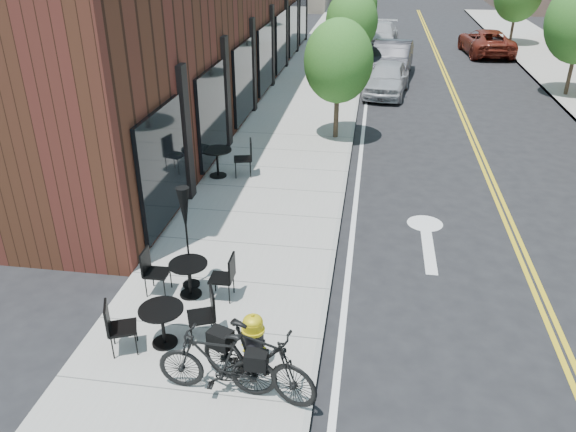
{
  "coord_description": "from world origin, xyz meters",
  "views": [
    {
      "loc": [
        0.55,
        -8.99,
        6.26
      ],
      "look_at": [
        -1.02,
        1.24,
        1.0
      ],
      "focal_mm": 35.0,
      "sensor_mm": 36.0,
      "label": 1
    }
  ],
  "objects_px": {
    "bicycle_right": "(258,360)",
    "bistro_set_c": "(217,159)",
    "bistro_set_a": "(162,321)",
    "bistro_set_b": "(189,274)",
    "parked_car_b": "(391,60)",
    "fire_hydrant": "(253,341)",
    "parked_car_far": "(486,42)",
    "bicycle_left": "(217,362)",
    "patio_umbrella": "(185,217)",
    "parked_car_c": "(381,34)",
    "parked_car_a": "(387,78)"
  },
  "relations": [
    {
      "from": "fire_hydrant",
      "to": "parked_car_c",
      "type": "bearing_deg",
      "value": 88.94
    },
    {
      "from": "parked_car_a",
      "to": "parked_car_c",
      "type": "bearing_deg",
      "value": 98.86
    },
    {
      "from": "bistro_set_a",
      "to": "bistro_set_b",
      "type": "height_order",
      "value": "bistro_set_a"
    },
    {
      "from": "bicycle_right",
      "to": "parked_car_a",
      "type": "height_order",
      "value": "parked_car_a"
    },
    {
      "from": "bicycle_right",
      "to": "parked_car_far",
      "type": "xyz_separation_m",
      "value": [
        7.48,
        27.76,
        -0.01
      ]
    },
    {
      "from": "fire_hydrant",
      "to": "parked_car_a",
      "type": "xyz_separation_m",
      "value": [
        2.12,
        17.51,
        0.12
      ]
    },
    {
      "from": "bistro_set_b",
      "to": "parked_car_far",
      "type": "bearing_deg",
      "value": 69.44
    },
    {
      "from": "fire_hydrant",
      "to": "patio_umbrella",
      "type": "bearing_deg",
      "value": 132.32
    },
    {
      "from": "parked_car_a",
      "to": "parked_car_far",
      "type": "relative_size",
      "value": 0.81
    },
    {
      "from": "bistro_set_a",
      "to": "parked_car_a",
      "type": "height_order",
      "value": "parked_car_a"
    },
    {
      "from": "bicycle_right",
      "to": "parked_car_c",
      "type": "height_order",
      "value": "bicycle_right"
    },
    {
      "from": "bicycle_left",
      "to": "bistro_set_c",
      "type": "distance_m",
      "value": 8.31
    },
    {
      "from": "parked_car_b",
      "to": "parked_car_far",
      "type": "bearing_deg",
      "value": 56.36
    },
    {
      "from": "fire_hydrant",
      "to": "bistro_set_b",
      "type": "relative_size",
      "value": 0.58
    },
    {
      "from": "patio_umbrella",
      "to": "parked_car_c",
      "type": "bearing_deg",
      "value": 82.79
    },
    {
      "from": "fire_hydrant",
      "to": "bistro_set_c",
      "type": "relative_size",
      "value": 0.49
    },
    {
      "from": "bicycle_left",
      "to": "bistro_set_b",
      "type": "height_order",
      "value": "bicycle_left"
    },
    {
      "from": "bicycle_right",
      "to": "parked_car_c",
      "type": "xyz_separation_m",
      "value": [
        1.64,
        30.17,
        -0.07
      ]
    },
    {
      "from": "parked_car_b",
      "to": "parked_car_far",
      "type": "height_order",
      "value": "parked_car_b"
    },
    {
      "from": "bicycle_left",
      "to": "patio_umbrella",
      "type": "height_order",
      "value": "patio_umbrella"
    },
    {
      "from": "bicycle_right",
      "to": "bistro_set_c",
      "type": "xyz_separation_m",
      "value": [
        -2.76,
        7.94,
        -0.07
      ]
    },
    {
      "from": "parked_car_b",
      "to": "bistro_set_c",
      "type": "bearing_deg",
      "value": -103.74
    },
    {
      "from": "bistro_set_b",
      "to": "bistro_set_c",
      "type": "bearing_deg",
      "value": 99.29
    },
    {
      "from": "parked_car_c",
      "to": "bistro_set_c",
      "type": "bearing_deg",
      "value": -94.82
    },
    {
      "from": "fire_hydrant",
      "to": "bistro_set_b",
      "type": "distance_m",
      "value": 2.31
    },
    {
      "from": "parked_car_c",
      "to": "parked_car_far",
      "type": "xyz_separation_m",
      "value": [
        5.84,
        -2.4,
        0.06
      ]
    },
    {
      "from": "bistro_set_a",
      "to": "parked_car_a",
      "type": "distance_m",
      "value": 17.64
    },
    {
      "from": "bistro_set_c",
      "to": "bicycle_right",
      "type": "bearing_deg",
      "value": -84.87
    },
    {
      "from": "fire_hydrant",
      "to": "bicycle_left",
      "type": "distance_m",
      "value": 0.77
    },
    {
      "from": "bicycle_right",
      "to": "bistro_set_c",
      "type": "height_order",
      "value": "bicycle_right"
    },
    {
      "from": "bicycle_left",
      "to": "parked_car_far",
      "type": "distance_m",
      "value": 28.99
    },
    {
      "from": "parked_car_a",
      "to": "bicycle_left",
      "type": "bearing_deg",
      "value": -90.45
    },
    {
      "from": "bicycle_left",
      "to": "parked_car_b",
      "type": "distance_m",
      "value": 21.63
    },
    {
      "from": "parked_car_b",
      "to": "fire_hydrant",
      "type": "bearing_deg",
      "value": -90.09
    },
    {
      "from": "bistro_set_b",
      "to": "parked_car_b",
      "type": "relative_size",
      "value": 0.33
    },
    {
      "from": "parked_car_a",
      "to": "parked_car_b",
      "type": "xyz_separation_m",
      "value": [
        0.2,
        3.3,
        0.13
      ]
    },
    {
      "from": "bistro_set_a",
      "to": "parked_car_b",
      "type": "xyz_separation_m",
      "value": [
        3.9,
        20.55,
        0.24
      ]
    },
    {
      "from": "bistro_set_c",
      "to": "parked_car_c",
      "type": "height_order",
      "value": "parked_car_c"
    },
    {
      "from": "parked_car_far",
      "to": "parked_car_a",
      "type": "bearing_deg",
      "value": 55.25
    },
    {
      "from": "patio_umbrella",
      "to": "parked_car_far",
      "type": "height_order",
      "value": "patio_umbrella"
    },
    {
      "from": "parked_car_far",
      "to": "fire_hydrant",
      "type": "bearing_deg",
      "value": 69.31
    },
    {
      "from": "fire_hydrant",
      "to": "bistro_set_b",
      "type": "xyz_separation_m",
      "value": [
        -1.58,
        1.68,
        -0.0
      ]
    },
    {
      "from": "fire_hydrant",
      "to": "parked_car_c",
      "type": "distance_m",
      "value": 29.65
    },
    {
      "from": "patio_umbrella",
      "to": "parked_car_a",
      "type": "distance_m",
      "value": 16.0
    },
    {
      "from": "parked_car_far",
      "to": "patio_umbrella",
      "type": "bearing_deg",
      "value": 64.73
    },
    {
      "from": "parked_car_a",
      "to": "parked_car_b",
      "type": "bearing_deg",
      "value": 93.98
    },
    {
      "from": "bistro_set_b",
      "to": "parked_car_a",
      "type": "height_order",
      "value": "parked_car_a"
    },
    {
      "from": "bistro_set_b",
      "to": "parked_car_a",
      "type": "bearing_deg",
      "value": 76.2
    },
    {
      "from": "parked_car_a",
      "to": "parked_car_far",
      "type": "distance_m",
      "value": 11.16
    },
    {
      "from": "bistro_set_a",
      "to": "parked_car_c",
      "type": "xyz_separation_m",
      "value": [
        3.4,
        29.34,
        0.06
      ]
    }
  ]
}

